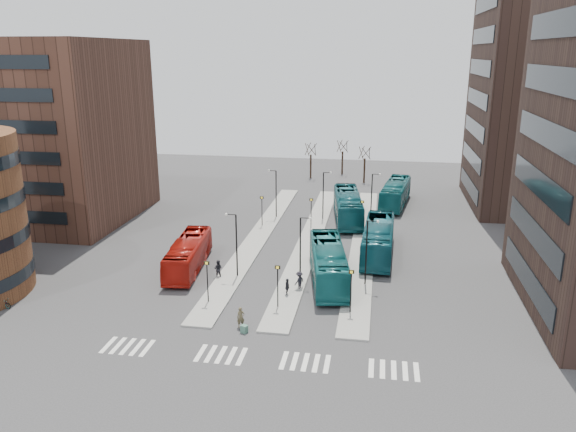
% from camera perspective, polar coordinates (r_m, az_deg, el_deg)
% --- Properties ---
extents(ground, '(160.00, 160.00, 0.00)m').
position_cam_1_polar(ground, '(37.50, -7.04, -16.98)').
color(ground, '#303032').
rests_on(ground, ground).
extents(island_left, '(2.50, 45.00, 0.15)m').
position_cam_1_polar(island_left, '(64.72, -3.03, -2.08)').
color(island_left, gray).
rests_on(island_left, ground).
extents(island_mid, '(2.50, 45.00, 0.15)m').
position_cam_1_polar(island_mid, '(63.75, 2.25, -2.36)').
color(island_mid, gray).
rests_on(island_mid, ground).
extents(island_right, '(2.50, 45.00, 0.15)m').
position_cam_1_polar(island_right, '(63.33, 7.65, -2.62)').
color(island_right, gray).
rests_on(island_right, ground).
extents(suitcase, '(0.60, 0.55, 0.61)m').
position_cam_1_polar(suitcase, '(43.54, -4.47, -11.37)').
color(suitcase, navy).
rests_on(suitcase, ground).
extents(red_bus, '(3.75, 11.25, 3.07)m').
position_cam_1_polar(red_bus, '(55.70, -10.09, -3.84)').
color(red_bus, '#A8150C').
rests_on(red_bus, ground).
extents(teal_bus_a, '(4.98, 12.76, 3.47)m').
position_cam_1_polar(teal_bus_a, '(52.12, 4.12, -4.82)').
color(teal_bus_a, '#135C5F').
rests_on(teal_bus_a, ground).
extents(teal_bus_b, '(4.64, 13.26, 3.62)m').
position_cam_1_polar(teal_bus_b, '(70.93, 6.10, 0.97)').
color(teal_bus_b, '#12525A').
rests_on(teal_bus_b, ground).
extents(teal_bus_c, '(3.39, 12.65, 3.50)m').
position_cam_1_polar(teal_bus_c, '(59.08, 9.15, -2.38)').
color(teal_bus_c, '#13535F').
rests_on(teal_bus_c, ground).
extents(teal_bus_d, '(4.63, 12.49, 3.40)m').
position_cam_1_polar(teal_bus_d, '(78.99, 10.85, 2.29)').
color(teal_bus_d, '#145E64').
rests_on(teal_bus_d, ground).
extents(traveller, '(0.71, 0.60, 1.66)m').
position_cam_1_polar(traveller, '(44.10, -4.82, -10.23)').
color(traveller, brown).
rests_on(traveller, ground).
extents(commuter_a, '(0.83, 0.65, 1.71)m').
position_cam_1_polar(commuter_a, '(53.51, -7.12, -5.34)').
color(commuter_a, black).
rests_on(commuter_a, ground).
extents(commuter_b, '(0.58, 1.00, 1.60)m').
position_cam_1_polar(commuter_b, '(49.24, -0.07, -7.26)').
color(commuter_b, black).
rests_on(commuter_b, ground).
extents(commuter_c, '(1.14, 1.28, 1.72)m').
position_cam_1_polar(commuter_c, '(50.45, 1.15, -6.58)').
color(commuter_c, black).
rests_on(commuter_c, ground).
extents(bicycle_far, '(1.60, 0.69, 0.82)m').
position_cam_1_polar(bicycle_far, '(52.81, -27.01, -7.93)').
color(bicycle_far, gray).
rests_on(bicycle_far, ground).
extents(crosswalk_stripes, '(22.35, 2.40, 0.01)m').
position_cam_1_polar(crosswalk_stripes, '(40.39, -2.95, -14.21)').
color(crosswalk_stripes, silver).
rests_on(crosswalk_stripes, ground).
extents(office_block, '(25.00, 20.12, 22.00)m').
position_cam_1_polar(office_block, '(77.85, -24.81, 7.85)').
color(office_block, '#492C22').
rests_on(office_block, ground).
extents(tower_far, '(20.12, 20.00, 30.00)m').
position_cam_1_polar(tower_far, '(83.22, 25.65, 11.00)').
color(tower_far, '#32221C').
rests_on(tower_far, ground).
extents(sign_poles, '(12.45, 22.12, 3.65)m').
position_cam_1_polar(sign_poles, '(56.48, 0.97, -2.35)').
color(sign_poles, black).
rests_on(sign_poles, ground).
extents(lamp_posts, '(14.04, 20.24, 6.12)m').
position_cam_1_polar(lamp_posts, '(60.73, 2.64, 0.14)').
color(lamp_posts, black).
rests_on(lamp_posts, ground).
extents(bare_trees, '(10.97, 8.14, 5.90)m').
position_cam_1_polar(bare_trees, '(94.52, 5.20, 5.45)').
color(bare_trees, black).
rests_on(bare_trees, ground).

